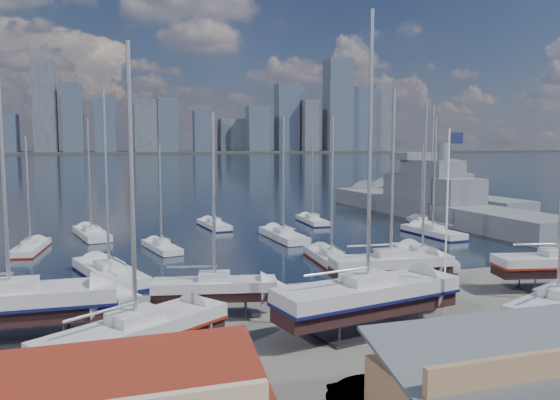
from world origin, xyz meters
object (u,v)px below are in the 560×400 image
object	(u,v)px
naval_ship_west	(434,195)
flagpole	(448,209)
sailboat_cradle_0	(10,304)
naval_ship_east	(431,207)
car_a	(227,387)

from	to	relation	value
naval_ship_west	flagpole	size ratio (longest dim) A/B	3.48
sailboat_cradle_0	naval_ship_east	size ratio (longest dim) A/B	0.38
sailboat_cradle_0	naval_ship_west	bearing A→B (deg)	42.86
flagpole	car_a	bearing A→B (deg)	-154.76
sailboat_cradle_0	car_a	bearing A→B (deg)	-44.68
naval_ship_west	car_a	xyz separation A→B (m)	(-53.08, -64.85, -0.97)
naval_ship_east	flagpole	bearing A→B (deg)	145.40
naval_ship_west	flagpole	world-z (taller)	naval_ship_west
naval_ship_west	flagpole	bearing A→B (deg)	142.16
naval_ship_west	sailboat_cradle_0	bearing A→B (deg)	125.43
naval_ship_east	flagpole	size ratio (longest dim) A/B	4.06
sailboat_cradle_0	naval_ship_east	bearing A→B (deg)	38.33
naval_ship_west	car_a	world-z (taller)	naval_ship_west
naval_ship_east	naval_ship_west	distance (m)	19.91
naval_ship_east	naval_ship_west	size ratio (longest dim) A/B	1.17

